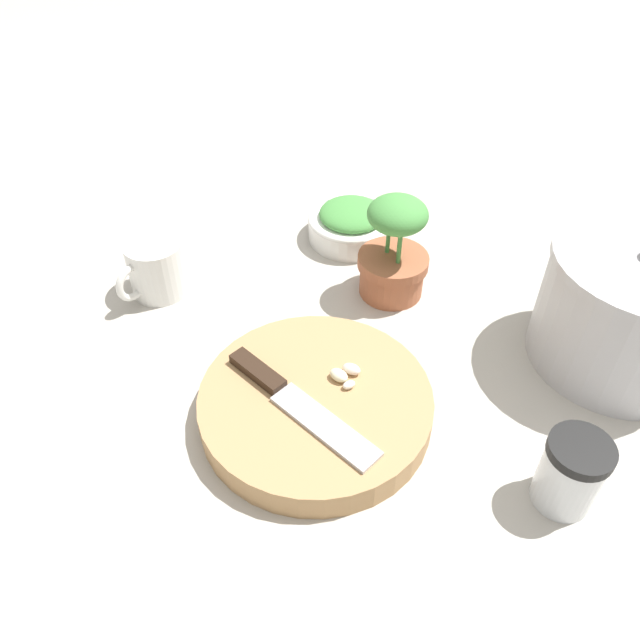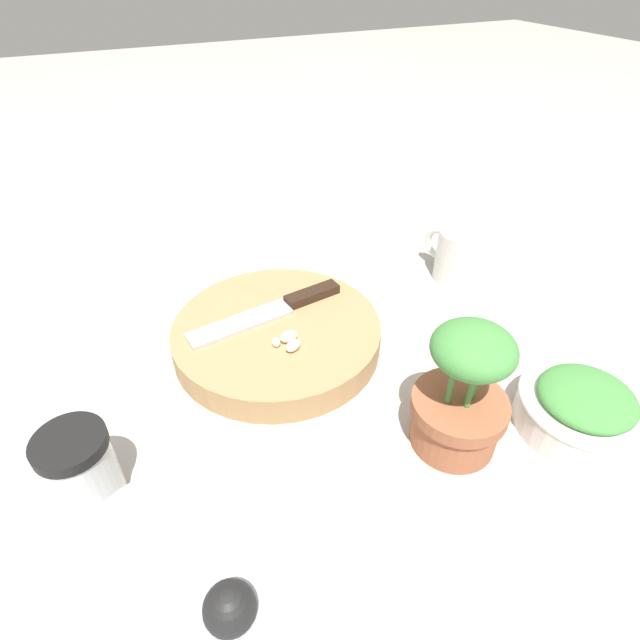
{
  "view_description": "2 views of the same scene",
  "coord_description": "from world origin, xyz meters",
  "px_view_note": "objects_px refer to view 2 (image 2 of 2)",
  "views": [
    {
      "loc": [
        0.46,
        -0.39,
        0.6
      ],
      "look_at": [
        0.02,
        -0.05,
        0.08
      ],
      "focal_mm": 35.0,
      "sensor_mm": 36.0,
      "label": 1
    },
    {
      "loc": [
        0.25,
        0.39,
        0.45
      ],
      "look_at": [
        0.04,
        -0.05,
        0.07
      ],
      "focal_mm": 28.0,
      "sensor_mm": 36.0,
      "label": 2
    }
  ],
  "objects_px": {
    "cutting_board": "(277,336)",
    "coffee_mug": "(461,255)",
    "potted_herb": "(461,398)",
    "spice_jar": "(82,470)",
    "chef_knife": "(276,309)",
    "herb_bowl": "(582,408)",
    "garlic_cloves": "(289,341)"
  },
  "relations": [
    {
      "from": "spice_jar",
      "to": "potted_herb",
      "type": "height_order",
      "value": "potted_herb"
    },
    {
      "from": "cutting_board",
      "to": "coffee_mug",
      "type": "height_order",
      "value": "coffee_mug"
    },
    {
      "from": "coffee_mug",
      "to": "potted_herb",
      "type": "xyz_separation_m",
      "value": [
        0.21,
        0.27,
        0.03
      ]
    },
    {
      "from": "garlic_cloves",
      "to": "coffee_mug",
      "type": "height_order",
      "value": "coffee_mug"
    },
    {
      "from": "garlic_cloves",
      "to": "spice_jar",
      "type": "height_order",
      "value": "spice_jar"
    },
    {
      "from": "cutting_board",
      "to": "coffee_mug",
      "type": "distance_m",
      "value": 0.33
    },
    {
      "from": "garlic_cloves",
      "to": "potted_herb",
      "type": "relative_size",
      "value": 0.26
    },
    {
      "from": "cutting_board",
      "to": "coffee_mug",
      "type": "xyz_separation_m",
      "value": [
        -0.33,
        -0.04,
        0.02
      ]
    },
    {
      "from": "cutting_board",
      "to": "chef_knife",
      "type": "distance_m",
      "value": 0.04
    },
    {
      "from": "spice_jar",
      "to": "coffee_mug",
      "type": "height_order",
      "value": "spice_jar"
    },
    {
      "from": "chef_knife",
      "to": "cutting_board",
      "type": "bearing_deg",
      "value": 150.68
    },
    {
      "from": "herb_bowl",
      "to": "potted_herb",
      "type": "bearing_deg",
      "value": -16.55
    },
    {
      "from": "herb_bowl",
      "to": "potted_herb",
      "type": "distance_m",
      "value": 0.15
    },
    {
      "from": "cutting_board",
      "to": "garlic_cloves",
      "type": "relative_size",
      "value": 6.85
    },
    {
      "from": "garlic_cloves",
      "to": "potted_herb",
      "type": "bearing_deg",
      "value": 122.47
    },
    {
      "from": "cutting_board",
      "to": "spice_jar",
      "type": "xyz_separation_m",
      "value": [
        0.25,
        0.14,
        0.03
      ]
    },
    {
      "from": "garlic_cloves",
      "to": "potted_herb",
      "type": "distance_m",
      "value": 0.22
    },
    {
      "from": "cutting_board",
      "to": "spice_jar",
      "type": "height_order",
      "value": "spice_jar"
    },
    {
      "from": "coffee_mug",
      "to": "garlic_cloves",
      "type": "bearing_deg",
      "value": 14.15
    },
    {
      "from": "garlic_cloves",
      "to": "chef_knife",
      "type": "bearing_deg",
      "value": -98.72
    },
    {
      "from": "potted_herb",
      "to": "spice_jar",
      "type": "bearing_deg",
      "value": -13.89
    },
    {
      "from": "chef_knife",
      "to": "potted_herb",
      "type": "relative_size",
      "value": 1.44
    },
    {
      "from": "garlic_cloves",
      "to": "herb_bowl",
      "type": "bearing_deg",
      "value": 138.77
    },
    {
      "from": "herb_bowl",
      "to": "spice_jar",
      "type": "relative_size",
      "value": 1.56
    },
    {
      "from": "garlic_cloves",
      "to": "coffee_mug",
      "type": "distance_m",
      "value": 0.34
    },
    {
      "from": "herb_bowl",
      "to": "coffee_mug",
      "type": "bearing_deg",
      "value": -102.53
    },
    {
      "from": "potted_herb",
      "to": "cutting_board",
      "type": "bearing_deg",
      "value": -62.89
    },
    {
      "from": "cutting_board",
      "to": "chef_knife",
      "type": "relative_size",
      "value": 1.23
    },
    {
      "from": "spice_jar",
      "to": "herb_bowl",
      "type": "bearing_deg",
      "value": 165.36
    },
    {
      "from": "cutting_board",
      "to": "potted_herb",
      "type": "distance_m",
      "value": 0.26
    },
    {
      "from": "garlic_cloves",
      "to": "herb_bowl",
      "type": "xyz_separation_m",
      "value": [
        -0.26,
        0.23,
        -0.02
      ]
    },
    {
      "from": "cutting_board",
      "to": "chef_knife",
      "type": "bearing_deg",
      "value": -111.45
    }
  ]
}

